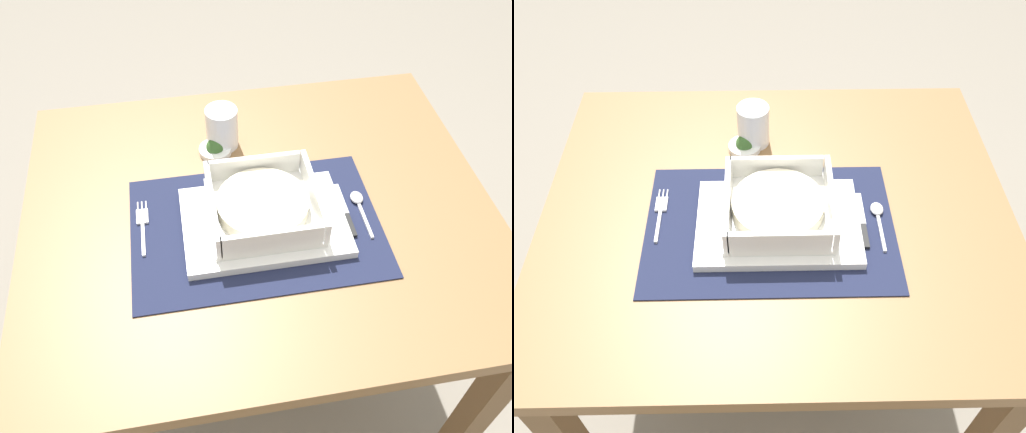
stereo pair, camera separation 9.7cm
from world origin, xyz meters
The scene contains 10 objects.
ground_plane centered at (0.00, 0.00, 0.00)m, with size 6.00×6.00×0.00m, color gray.
dining_table centered at (0.00, 0.00, 0.63)m, with size 0.89×0.76×0.74m.
placemat centered at (-0.01, -0.05, 0.74)m, with size 0.46×0.31×0.00m, color #191E38.
serving_plate centered at (0.00, -0.05, 0.75)m, with size 0.30×0.21×0.02m, color white.
porridge_bowl centered at (0.00, -0.03, 0.78)m, with size 0.20×0.20×0.06m.
fork centered at (-0.22, -0.01, 0.74)m, with size 0.02×0.13×0.00m.
spoon centered at (0.19, -0.03, 0.75)m, with size 0.02×0.12×0.01m.
butter_knife centered at (0.15, -0.05, 0.74)m, with size 0.01×0.13×0.01m.
drinking_glass centered at (-0.04, 0.19, 0.78)m, with size 0.07×0.07×0.09m.
condiment_saucer centered at (-0.06, 0.17, 0.75)m, with size 0.07×0.07×0.04m.
Camera 2 is at (-0.03, -0.69, 1.49)m, focal length 37.85 mm.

